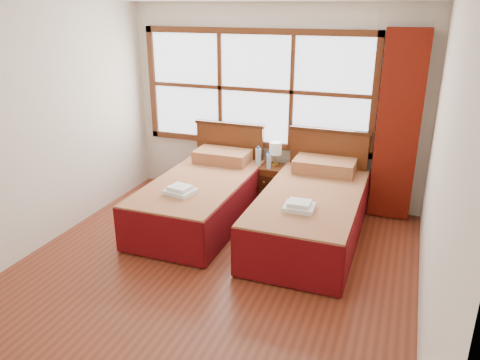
% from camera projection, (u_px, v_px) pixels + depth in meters
% --- Properties ---
extents(floor, '(4.50, 4.50, 0.00)m').
position_uv_depth(floor, '(207.00, 276.00, 4.70)').
color(floor, brown).
rests_on(floor, ground).
extents(wall_back, '(4.00, 0.00, 4.00)m').
position_uv_depth(wall_back, '(274.00, 105.00, 6.21)').
color(wall_back, silver).
rests_on(wall_back, floor).
extents(wall_left, '(0.00, 4.50, 4.50)m').
position_uv_depth(wall_left, '(29.00, 133.00, 4.89)').
color(wall_left, silver).
rests_on(wall_left, floor).
extents(wall_right, '(0.00, 4.50, 4.50)m').
position_uv_depth(wall_right, '(441.00, 180.00, 3.58)').
color(wall_right, silver).
rests_on(wall_right, floor).
extents(window, '(3.16, 0.06, 1.56)m').
position_uv_depth(window, '(255.00, 90.00, 6.19)').
color(window, white).
rests_on(window, wall_back).
extents(curtain, '(0.50, 0.16, 2.30)m').
position_uv_depth(curtain, '(398.00, 128.00, 5.61)').
color(curtain, maroon).
rests_on(curtain, wall_back).
extents(bed_left, '(1.07, 2.09, 1.04)m').
position_uv_depth(bed_left, '(202.00, 196.00, 5.83)').
color(bed_left, '#381B0B').
rests_on(bed_left, floor).
extents(bed_right, '(1.10, 2.13, 1.07)m').
position_uv_depth(bed_right, '(311.00, 212.00, 5.37)').
color(bed_right, '#381B0B').
rests_on(bed_right, floor).
extents(nightstand, '(0.40, 0.40, 0.53)m').
position_uv_depth(nightstand, '(268.00, 184.00, 6.34)').
color(nightstand, '#562912').
rests_on(nightstand, floor).
extents(towels_left, '(0.36, 0.33, 0.09)m').
position_uv_depth(towels_left, '(180.00, 190.00, 5.27)').
color(towels_left, white).
rests_on(towels_left, bed_left).
extents(towels_right, '(0.32, 0.28, 0.09)m').
position_uv_depth(towels_right, '(299.00, 206.00, 4.82)').
color(towels_right, white).
rests_on(towels_right, bed_right).
extents(lamp, '(0.16, 0.16, 0.32)m').
position_uv_depth(lamp, '(276.00, 149.00, 6.20)').
color(lamp, gold).
rests_on(lamp, nightstand).
extents(bottle_near, '(0.07, 0.07, 0.28)m').
position_uv_depth(bottle_near, '(258.00, 157.00, 6.20)').
color(bottle_near, silver).
rests_on(bottle_near, nightstand).
extents(bottle_far, '(0.06, 0.06, 0.22)m').
position_uv_depth(bottle_far, '(269.00, 161.00, 6.12)').
color(bottle_far, silver).
rests_on(bottle_far, nightstand).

